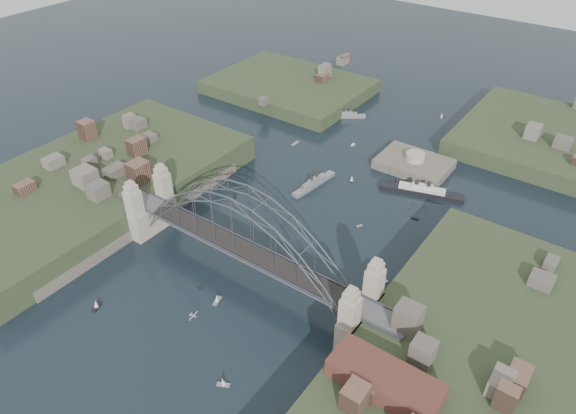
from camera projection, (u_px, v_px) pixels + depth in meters
The scene contains 23 objects.
ground at pixel (245, 275), 127.84m from camera, with size 500.00×500.00×0.00m, color black.
bridge at pixel (242, 236), 120.61m from camera, with size 84.00×13.80×24.60m.
shore_west at pixel (93, 191), 153.85m from camera, with size 50.50×90.00×12.00m.
shore_east at pixel (478, 390), 99.51m from camera, with size 50.50×90.00×12.00m.
headland_nw at pixel (289, 91), 216.04m from camera, with size 60.00×45.00×9.00m, color #2D3B21.
headland_ne at pixel (569, 150), 175.98m from camera, with size 70.00×55.00×9.50m, color #2D3B21.
fort_island at pixel (413, 169), 168.35m from camera, with size 22.00×16.00×9.40m.
wharf_shed at pixel (385, 380), 91.92m from camera, with size 20.00×8.00×4.00m, color #592D26.
naval_cruiser_near at pixel (314, 183), 159.37m from camera, with size 4.41×17.73×5.27m.
naval_cruiser_far at pixel (346, 116), 197.00m from camera, with size 12.74×10.11×4.85m.
ocean_liner at pixel (421, 191), 155.74m from camera, with size 24.57×10.44×6.05m.
aeroplane at pixel (193, 316), 106.15m from camera, with size 1.48×2.73×0.40m.
small_boat_a at pixel (235, 196), 155.22m from camera, with size 2.11×2.34×0.45m.
small_boat_b at pixel (359, 226), 143.46m from camera, with size 1.37×1.75×0.45m.
small_boat_c at pixel (217, 299), 120.38m from camera, with size 1.67×3.13×2.38m.
small_boat_d at pixel (415, 218), 146.24m from camera, with size 2.17×0.93×0.45m.
small_boat_e at pixel (295, 144), 180.84m from camera, with size 1.24×3.57×0.45m.
small_boat_f at pixel (352, 179), 161.19m from camera, with size 1.58×1.59×2.38m.
small_boat_g at pixel (223, 383), 102.16m from camera, with size 2.76×1.96×2.38m.
small_boat_h at pixel (353, 145), 179.90m from camera, with size 0.88×1.80×1.43m.
small_boat_i at pixel (383, 279), 126.42m from camera, with size 2.86×1.63×1.43m.
small_boat_j at pixel (96, 305), 118.90m from camera, with size 1.79×2.91×2.38m.
small_boat_k at pixel (442, 116), 196.57m from camera, with size 1.47×1.87×2.38m.
Camera 1 is at (63.43, -69.93, 88.41)m, focal length 32.80 mm.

